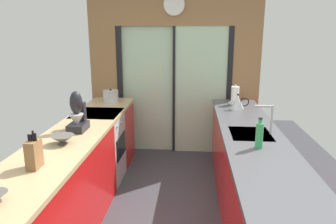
{
  "coord_description": "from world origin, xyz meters",
  "views": [
    {
      "loc": [
        0.29,
        -2.6,
        1.94
      ],
      "look_at": [
        0.03,
        0.84,
        1.05
      ],
      "focal_mm": 34.27,
      "sensor_mm": 36.0,
      "label": 1
    }
  ],
  "objects_px": {
    "knife_block": "(34,154)",
    "soap_bottle": "(259,135)",
    "oven_range": "(99,147)",
    "stock_pot": "(111,96)",
    "mixing_bowl_far": "(63,139)",
    "kettle": "(238,102)",
    "stand_mixer": "(77,116)",
    "paper_towel_roll": "(235,96)"
  },
  "relations": [
    {
      "from": "oven_range",
      "to": "knife_block",
      "type": "distance_m",
      "value": 1.78
    },
    {
      "from": "knife_block",
      "to": "stand_mixer",
      "type": "relative_size",
      "value": 0.71
    },
    {
      "from": "knife_block",
      "to": "stand_mixer",
      "type": "distance_m",
      "value": 0.95
    },
    {
      "from": "knife_block",
      "to": "stand_mixer",
      "type": "height_order",
      "value": "stand_mixer"
    },
    {
      "from": "mixing_bowl_far",
      "to": "stock_pot",
      "type": "bearing_deg",
      "value": 90.0
    },
    {
      "from": "mixing_bowl_far",
      "to": "knife_block",
      "type": "xyz_separation_m",
      "value": [
        0.0,
        -0.53,
        0.07
      ]
    },
    {
      "from": "oven_range",
      "to": "paper_towel_roll",
      "type": "height_order",
      "value": "paper_towel_roll"
    },
    {
      "from": "stand_mixer",
      "to": "kettle",
      "type": "distance_m",
      "value": 2.07
    },
    {
      "from": "oven_range",
      "to": "stand_mixer",
      "type": "bearing_deg",
      "value": -88.56
    },
    {
      "from": "oven_range",
      "to": "mixing_bowl_far",
      "type": "distance_m",
      "value": 1.26
    },
    {
      "from": "oven_range",
      "to": "stock_pot",
      "type": "relative_size",
      "value": 4.16
    },
    {
      "from": "kettle",
      "to": "stock_pot",
      "type": "bearing_deg",
      "value": 170.06
    },
    {
      "from": "oven_range",
      "to": "soap_bottle",
      "type": "distance_m",
      "value": 2.19
    },
    {
      "from": "kettle",
      "to": "paper_towel_roll",
      "type": "height_order",
      "value": "paper_towel_roll"
    },
    {
      "from": "oven_range",
      "to": "soap_bottle",
      "type": "bearing_deg",
      "value": -31.72
    },
    {
      "from": "mixing_bowl_far",
      "to": "knife_block",
      "type": "height_order",
      "value": "knife_block"
    },
    {
      "from": "oven_range",
      "to": "mixing_bowl_far",
      "type": "height_order",
      "value": "mixing_bowl_far"
    },
    {
      "from": "oven_range",
      "to": "mixing_bowl_far",
      "type": "xyz_separation_m",
      "value": [
        0.02,
        -1.15,
        0.51
      ]
    },
    {
      "from": "oven_range",
      "to": "soap_bottle",
      "type": "relative_size",
      "value": 3.3
    },
    {
      "from": "knife_block",
      "to": "soap_bottle",
      "type": "relative_size",
      "value": 1.07
    },
    {
      "from": "oven_range",
      "to": "mixing_bowl_far",
      "type": "relative_size",
      "value": 4.27
    },
    {
      "from": "stand_mixer",
      "to": "kettle",
      "type": "relative_size",
      "value": 1.53
    },
    {
      "from": "oven_range",
      "to": "knife_block",
      "type": "xyz_separation_m",
      "value": [
        0.02,
        -1.68,
        0.58
      ]
    },
    {
      "from": "knife_block",
      "to": "oven_range",
      "type": "bearing_deg",
      "value": 90.63
    },
    {
      "from": "oven_range",
      "to": "stand_mixer",
      "type": "distance_m",
      "value": 0.96
    },
    {
      "from": "stock_pot",
      "to": "soap_bottle",
      "type": "xyz_separation_m",
      "value": [
        1.78,
        -1.74,
        0.03
      ]
    },
    {
      "from": "mixing_bowl_far",
      "to": "kettle",
      "type": "distance_m",
      "value": 2.31
    },
    {
      "from": "stand_mixer",
      "to": "stock_pot",
      "type": "distance_m",
      "value": 1.37
    },
    {
      "from": "mixing_bowl_far",
      "to": "paper_towel_roll",
      "type": "bearing_deg",
      "value": 44.65
    },
    {
      "from": "stock_pot",
      "to": "kettle",
      "type": "relative_size",
      "value": 0.81
    },
    {
      "from": "stand_mixer",
      "to": "soap_bottle",
      "type": "xyz_separation_m",
      "value": [
        1.78,
        -0.38,
        -0.04
      ]
    },
    {
      "from": "paper_towel_roll",
      "to": "mixing_bowl_far",
      "type": "bearing_deg",
      "value": -135.35
    },
    {
      "from": "kettle",
      "to": "oven_range",
      "type": "bearing_deg",
      "value": -169.91
    },
    {
      "from": "knife_block",
      "to": "paper_towel_roll",
      "type": "height_order",
      "value": "knife_block"
    },
    {
      "from": "stock_pot",
      "to": "knife_block",
      "type": "bearing_deg",
      "value": -90.0
    },
    {
      "from": "knife_block",
      "to": "soap_bottle",
      "type": "xyz_separation_m",
      "value": [
        1.78,
        0.57,
        0.01
      ]
    },
    {
      "from": "soap_bottle",
      "to": "stand_mixer",
      "type": "bearing_deg",
      "value": 167.99
    },
    {
      "from": "stand_mixer",
      "to": "kettle",
      "type": "height_order",
      "value": "stand_mixer"
    },
    {
      "from": "mixing_bowl_far",
      "to": "soap_bottle",
      "type": "relative_size",
      "value": 0.77
    },
    {
      "from": "stand_mixer",
      "to": "soap_bottle",
      "type": "relative_size",
      "value": 1.51
    },
    {
      "from": "knife_block",
      "to": "stock_pot",
      "type": "height_order",
      "value": "knife_block"
    },
    {
      "from": "mixing_bowl_far",
      "to": "kettle",
      "type": "height_order",
      "value": "kettle"
    }
  ]
}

